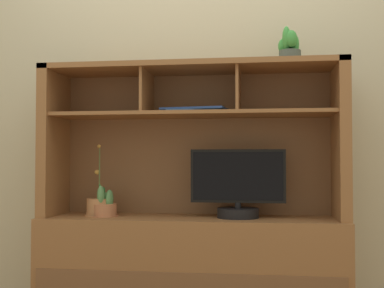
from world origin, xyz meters
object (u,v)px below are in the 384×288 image
potted_orchid (99,207)px  potted_fern (105,206)px  potted_succulent (290,49)px  tv_monitor (238,189)px  magazine_stack_left (194,110)px  media_console (192,244)px

potted_orchid → potted_fern: size_ratio=2.34×
potted_orchid → potted_succulent: (1.08, 0.05, 0.89)m
potted_fern → tv_monitor: bearing=1.8°
magazine_stack_left → media_console: bearing=117.9°
tv_monitor → potted_succulent: 0.84m
media_console → potted_succulent: (0.55, 0.02, 1.10)m
potted_succulent → media_console: bearing=-178.0°
media_console → tv_monitor: bearing=-4.4°
tv_monitor → magazine_stack_left: magazine_stack_left is taller
potted_orchid → potted_fern: bearing=-22.1°
potted_orchid → magazine_stack_left: magazine_stack_left is taller
potted_fern → potted_succulent: potted_succulent is taller
potted_orchid → magazine_stack_left: (0.55, -0.01, 0.55)m
media_console → tv_monitor: media_console is taller
potted_fern → magazine_stack_left: (0.52, 0.01, 0.54)m
potted_fern → magazine_stack_left: bearing=1.1°
magazine_stack_left → potted_succulent: bearing=5.7°
potted_fern → media_console: bearing=5.0°
media_console → magazine_stack_left: media_console is taller
magazine_stack_left → potted_succulent: size_ratio=1.83×
media_console → potted_orchid: bearing=-177.0°
potted_orchid → potted_succulent: 1.41m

